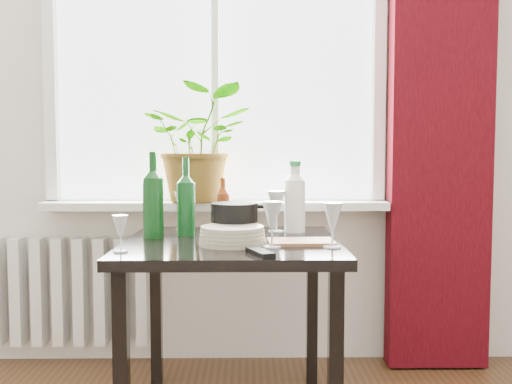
{
  "coord_description": "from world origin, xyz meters",
  "views": [
    {
      "loc": [
        0.17,
        -0.71,
        1.09
      ],
      "look_at": [
        0.2,
        1.55,
        0.93
      ],
      "focal_mm": 40.0,
      "sensor_mm": 36.0,
      "label": 1
    }
  ],
  "objects_px": {
    "wineglass_far_right": "(332,225)",
    "wineglass_back_left": "(183,210)",
    "wineglass_front_right": "(272,224)",
    "potted_plant": "(200,144)",
    "cutting_board": "(301,242)",
    "cleaning_bottle": "(295,196)",
    "fondue_pot": "(234,221)",
    "table": "(232,263)",
    "wineglass_back_center": "(276,211)",
    "bottle_amber": "(223,203)",
    "radiator": "(70,291)",
    "wine_bottle_right": "(186,196)",
    "wineglass_front_left": "(120,233)",
    "plate_stack": "(232,236)",
    "wine_bottle_left": "(153,194)",
    "tv_remote": "(260,252)"
  },
  "relations": [
    {
      "from": "wineglass_far_right",
      "to": "wineglass_back_left",
      "type": "bearing_deg",
      "value": 140.41
    },
    {
      "from": "wineglass_front_right",
      "to": "wineglass_back_left",
      "type": "height_order",
      "value": "wineglass_back_left"
    },
    {
      "from": "potted_plant",
      "to": "cutting_board",
      "type": "bearing_deg",
      "value": -56.02
    },
    {
      "from": "cleaning_bottle",
      "to": "wineglass_back_left",
      "type": "xyz_separation_m",
      "value": [
        -0.5,
        0.09,
        -0.07
      ]
    },
    {
      "from": "cleaning_bottle",
      "to": "fondue_pot",
      "type": "xyz_separation_m",
      "value": [
        -0.26,
        -0.2,
        -0.09
      ]
    },
    {
      "from": "table",
      "to": "wineglass_back_center",
      "type": "distance_m",
      "value": 0.35
    },
    {
      "from": "bottle_amber",
      "to": "wineglass_back_center",
      "type": "relative_size",
      "value": 1.27
    },
    {
      "from": "bottle_amber",
      "to": "wineglass_back_left",
      "type": "xyz_separation_m",
      "value": [
        -0.18,
        -0.01,
        -0.03
      ]
    },
    {
      "from": "radiator",
      "to": "table",
      "type": "xyz_separation_m",
      "value": [
        0.85,
        -0.63,
        0.27
      ]
    },
    {
      "from": "cleaning_bottle",
      "to": "fondue_pot",
      "type": "distance_m",
      "value": 0.34
    },
    {
      "from": "table",
      "to": "wineglass_front_right",
      "type": "xyz_separation_m",
      "value": [
        0.15,
        -0.18,
        0.18
      ]
    },
    {
      "from": "wine_bottle_right",
      "to": "wineglass_back_left",
      "type": "height_order",
      "value": "wine_bottle_right"
    },
    {
      "from": "wineglass_front_left",
      "to": "plate_stack",
      "type": "height_order",
      "value": "wineglass_front_left"
    },
    {
      "from": "radiator",
      "to": "wineglass_back_left",
      "type": "relative_size",
      "value": 4.46
    },
    {
      "from": "wineglass_front_right",
      "to": "wineglass_far_right",
      "type": "xyz_separation_m",
      "value": [
        0.22,
        -0.0,
        -0.0
      ]
    },
    {
      "from": "wine_bottle_left",
      "to": "plate_stack",
      "type": "height_order",
      "value": "wine_bottle_left"
    },
    {
      "from": "table",
      "to": "wine_bottle_left",
      "type": "height_order",
      "value": "wine_bottle_left"
    },
    {
      "from": "wineglass_far_right",
      "to": "tv_remote",
      "type": "bearing_deg",
      "value": -152.46
    },
    {
      "from": "bottle_amber",
      "to": "fondue_pot",
      "type": "xyz_separation_m",
      "value": [
        0.06,
        -0.29,
        -0.05
      ]
    },
    {
      "from": "tv_remote",
      "to": "wine_bottle_left",
      "type": "bearing_deg",
      "value": 114.65
    },
    {
      "from": "wine_bottle_right",
      "to": "wineglass_back_center",
      "type": "bearing_deg",
      "value": 11.84
    },
    {
      "from": "wine_bottle_left",
      "to": "wineglass_far_right",
      "type": "bearing_deg",
      "value": -20.72
    },
    {
      "from": "wine_bottle_left",
      "to": "cutting_board",
      "type": "distance_m",
      "value": 0.64
    },
    {
      "from": "fondue_pot",
      "to": "cutting_board",
      "type": "xyz_separation_m",
      "value": [
        0.26,
        -0.12,
        -0.07
      ]
    },
    {
      "from": "cleaning_bottle",
      "to": "plate_stack",
      "type": "relative_size",
      "value": 1.26
    },
    {
      "from": "wineglass_back_center",
      "to": "tv_remote",
      "type": "xyz_separation_m",
      "value": [
        -0.08,
        -0.56,
        -0.09
      ]
    },
    {
      "from": "wine_bottle_left",
      "to": "wineglass_back_left",
      "type": "relative_size",
      "value": 2.02
    },
    {
      "from": "wineglass_front_left",
      "to": "tv_remote",
      "type": "relative_size",
      "value": 0.85
    },
    {
      "from": "wineglass_back_center",
      "to": "radiator",
      "type": "bearing_deg",
      "value": 158.99
    },
    {
      "from": "fondue_pot",
      "to": "cutting_board",
      "type": "distance_m",
      "value": 0.29
    },
    {
      "from": "wine_bottle_right",
      "to": "wineglass_back_left",
      "type": "bearing_deg",
      "value": 101.05
    },
    {
      "from": "table",
      "to": "wineglass_back_left",
      "type": "distance_m",
      "value": 0.43
    },
    {
      "from": "wineglass_back_center",
      "to": "plate_stack",
      "type": "bearing_deg",
      "value": -118.57
    },
    {
      "from": "cleaning_bottle",
      "to": "radiator",
      "type": "bearing_deg",
      "value": 160.38
    },
    {
      "from": "bottle_amber",
      "to": "wineglass_front_right",
      "type": "relative_size",
      "value": 1.35
    },
    {
      "from": "wineglass_back_left",
      "to": "cutting_board",
      "type": "distance_m",
      "value": 0.65
    },
    {
      "from": "radiator",
      "to": "wineglass_far_right",
      "type": "bearing_deg",
      "value": -33.58
    },
    {
      "from": "table",
      "to": "plate_stack",
      "type": "height_order",
      "value": "plate_stack"
    },
    {
      "from": "wine_bottle_right",
      "to": "wineglass_front_right",
      "type": "height_order",
      "value": "wine_bottle_right"
    },
    {
      "from": "cleaning_bottle",
      "to": "tv_remote",
      "type": "distance_m",
      "value": 0.6
    },
    {
      "from": "radiator",
      "to": "tv_remote",
      "type": "bearing_deg",
      "value": -44.91
    },
    {
      "from": "cleaning_bottle",
      "to": "cutting_board",
      "type": "bearing_deg",
      "value": -90.24
    },
    {
      "from": "wineglass_front_right",
      "to": "fondue_pot",
      "type": "bearing_deg",
      "value": 123.75
    },
    {
      "from": "cutting_board",
      "to": "wineglass_front_right",
      "type": "bearing_deg",
      "value": -141.14
    },
    {
      "from": "wine_bottle_right",
      "to": "cleaning_bottle",
      "type": "xyz_separation_m",
      "value": [
        0.47,
        0.08,
        -0.01
      ]
    },
    {
      "from": "tv_remote",
      "to": "cutting_board",
      "type": "relative_size",
      "value": 0.63
    },
    {
      "from": "bottle_amber",
      "to": "wineglass_front_left",
      "type": "height_order",
      "value": "bottle_amber"
    },
    {
      "from": "wine_bottle_left",
      "to": "cutting_board",
      "type": "xyz_separation_m",
      "value": [
        0.6,
        -0.17,
        -0.17
      ]
    },
    {
      "from": "radiator",
      "to": "potted_plant",
      "type": "distance_m",
      "value": 1.01
    },
    {
      "from": "wineglass_back_center",
      "to": "tv_remote",
      "type": "bearing_deg",
      "value": -98.39
    }
  ]
}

